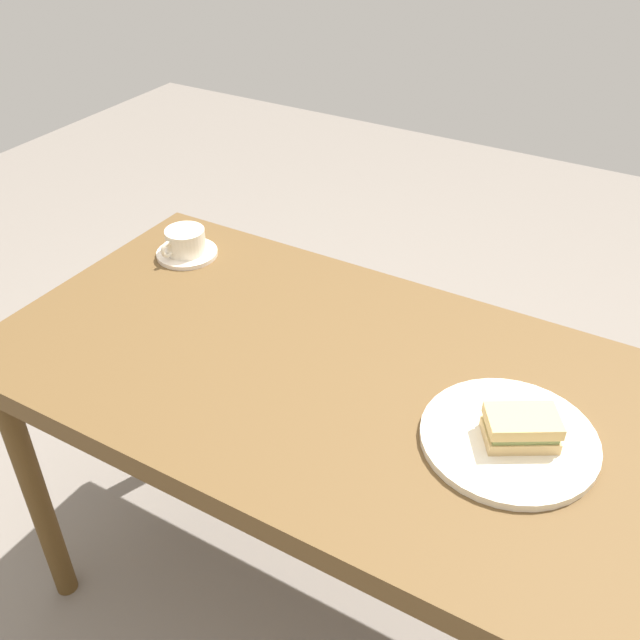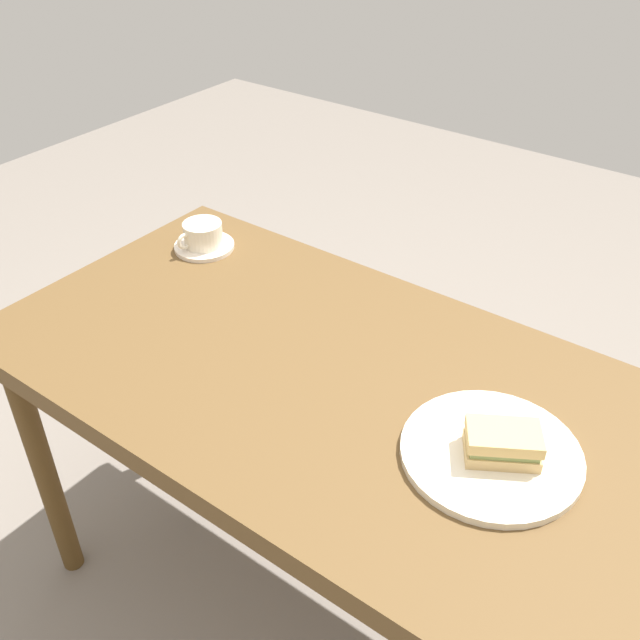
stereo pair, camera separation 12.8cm
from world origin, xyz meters
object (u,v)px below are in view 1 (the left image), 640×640
sandwich_front (521,428)px  spoon (185,234)px  coffee_saucer (187,253)px  coffee_cup (185,240)px  sandwich_plate (509,439)px  dining_table (334,401)px

sandwich_front → spoon: size_ratio=1.67×
coffee_saucer → coffee_cup: coffee_cup is taller
coffee_saucer → spoon: bearing=132.2°
sandwich_plate → coffee_cup: (-0.84, 0.21, 0.03)m
sandwich_plate → dining_table: bearing=177.1°
sandwich_front → coffee_saucer: size_ratio=0.97×
dining_table → sandwich_plate: (0.34, -0.02, 0.08)m
coffee_cup → spoon: bearing=131.3°
sandwich_plate → coffee_saucer: (-0.84, 0.21, -0.00)m
sandwich_plate → coffee_cup: coffee_cup is taller
dining_table → coffee_saucer: bearing=158.7°
dining_table → spoon: 0.62m
sandwich_front → coffee_cup: bearing=166.0°
sandwich_plate → coffee_cup: bearing=165.8°
dining_table → coffee_saucer: (-0.50, 0.20, 0.08)m
coffee_saucer → coffee_cup: size_ratio=1.21×
sandwich_front → coffee_saucer: sandwich_front is taller
sandwich_front → spoon: bearing=163.2°
coffee_saucer → sandwich_plate: bearing=-14.3°
sandwich_front → coffee_cup: same height
coffee_saucer → coffee_cup: (-0.00, -0.00, 0.03)m
coffee_saucer → spoon: (-0.05, 0.06, 0.01)m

